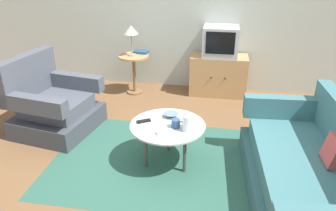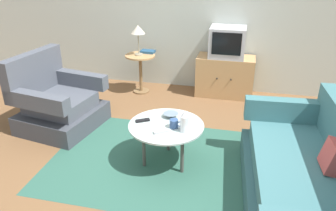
{
  "view_description": "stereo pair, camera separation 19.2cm",
  "coord_description": "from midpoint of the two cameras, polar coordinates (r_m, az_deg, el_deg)",
  "views": [
    {
      "loc": [
        0.66,
        -2.96,
        2.08
      ],
      "look_at": [
        0.1,
        0.27,
        0.55
      ],
      "focal_mm": 36.09,
      "sensor_mm": 36.0,
      "label": 1
    },
    {
      "loc": [
        0.84,
        -2.92,
        2.08
      ],
      "look_at": [
        0.1,
        0.27,
        0.55
      ],
      "focal_mm": 36.09,
      "sensor_mm": 36.0,
      "label": 2
    }
  ],
  "objects": [
    {
      "name": "ground_plane",
      "position": [
        3.68,
        -3.87,
        -9.47
      ],
      "size": [
        16.0,
        16.0,
        0.0
      ],
      "primitive_type": "plane",
      "color": "brown"
    },
    {
      "name": "back_wall",
      "position": [
        5.36,
        1.61,
        17.18
      ],
      "size": [
        9.0,
        0.12,
        2.7
      ],
      "primitive_type": "cube",
      "color": "#B2BCB2",
      "rests_on": "ground"
    },
    {
      "name": "area_rug",
      "position": [
        3.67,
        -1.57,
        -9.49
      ],
      "size": [
        2.47,
        1.69,
        0.0
      ],
      "primitive_type": "cube",
      "color": "#2D5B4C",
      "rests_on": "ground"
    },
    {
      "name": "armchair",
      "position": [
        4.44,
        -20.11,
        -0.15
      ],
      "size": [
        1.0,
        1.04,
        0.93
      ],
      "rotation": [
        0.0,
        0.0,
        -1.74
      ],
      "color": "#3E424B",
      "rests_on": "ground"
    },
    {
      "name": "couch",
      "position": [
        3.2,
        21.02,
        -11.12
      ],
      "size": [
        1.0,
        1.92,
        0.84
      ],
      "rotation": [
        0.0,
        0.0,
        1.64
      ],
      "color": "#325C60",
      "rests_on": "ground"
    },
    {
      "name": "coffee_table",
      "position": [
        3.46,
        -1.69,
        -3.86
      ],
      "size": [
        0.77,
        0.77,
        0.45
      ],
      "color": "#B2C6C1",
      "rests_on": "ground"
    },
    {
      "name": "side_table",
      "position": [
        5.26,
        -6.83,
        6.57
      ],
      "size": [
        0.46,
        0.46,
        0.61
      ],
      "color": "tan",
      "rests_on": "ground"
    },
    {
      "name": "tv_stand",
      "position": [
        5.26,
        7.45,
        5.1
      ],
      "size": [
        0.86,
        0.43,
        0.61
      ],
      "color": "tan",
      "rests_on": "ground"
    },
    {
      "name": "television",
      "position": [
        5.12,
        7.79,
        10.71
      ],
      "size": [
        0.52,
        0.45,
        0.44
      ],
      "color": "#B7B7BC",
      "rests_on": "tv_stand"
    },
    {
      "name": "table_lamp",
      "position": [
        5.11,
        -7.34,
        12.31
      ],
      "size": [
        0.21,
        0.21,
        0.45
      ],
      "color": "#9E937A",
      "rests_on": "side_table"
    },
    {
      "name": "vase",
      "position": [
        3.28,
        1.52,
        -2.63
      ],
      "size": [
        0.08,
        0.08,
        0.23
      ],
      "color": "white",
      "rests_on": "coffee_table"
    },
    {
      "name": "mug",
      "position": [
        3.37,
        -0.25,
        -3.06
      ],
      "size": [
        0.13,
        0.09,
        0.09
      ],
      "color": "#335184",
      "rests_on": "coffee_table"
    },
    {
      "name": "bowl",
      "position": [
        3.58,
        -0.99,
        -1.63
      ],
      "size": [
        0.16,
        0.16,
        0.04
      ],
      "color": "slate",
      "rests_on": "coffee_table"
    },
    {
      "name": "tv_remote_dark",
      "position": [
        3.5,
        -5.7,
        -2.65
      ],
      "size": [
        0.15,
        0.12,
        0.02
      ],
      "rotation": [
        0.0,
        0.0,
        3.69
      ],
      "color": "black",
      "rests_on": "coffee_table"
    },
    {
      "name": "tv_remote_silver",
      "position": [
        3.29,
        -2.41,
        -4.47
      ],
      "size": [
        0.15,
        0.12,
        0.02
      ],
      "rotation": [
        0.0,
        0.0,
        3.73
      ],
      "color": "#B2B2B7",
      "rests_on": "coffee_table"
    },
    {
      "name": "book",
      "position": [
        5.31,
        -5.65,
        8.99
      ],
      "size": [
        0.22,
        0.16,
        0.04
      ],
      "rotation": [
        0.0,
        0.0,
        -0.05
      ],
      "color": "navy",
      "rests_on": "side_table"
    }
  ]
}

